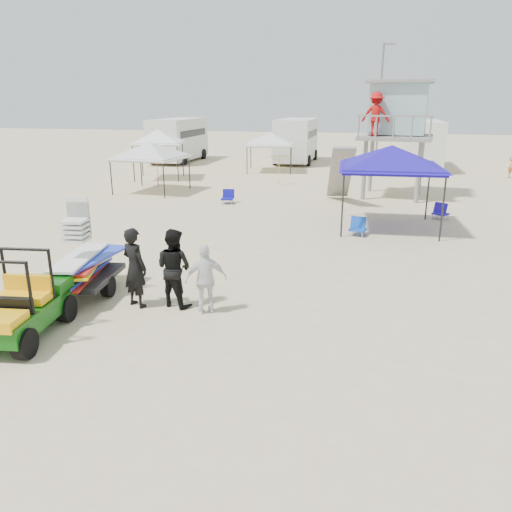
% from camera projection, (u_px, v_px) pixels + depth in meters
% --- Properties ---
extents(ground, '(140.00, 140.00, 0.00)m').
position_uv_depth(ground, '(189.00, 375.00, 8.67)').
color(ground, beige).
rests_on(ground, ground).
extents(utility_cart, '(1.40, 2.39, 1.73)m').
position_uv_depth(utility_cart, '(18.00, 300.00, 9.82)').
color(utility_cart, '#0B4B0B').
rests_on(utility_cart, ground).
extents(surf_trailer, '(1.57, 2.56, 2.12)m').
position_uv_depth(surf_trailer, '(83.00, 262.00, 11.97)').
color(surf_trailer, black).
rests_on(surf_trailer, ground).
extents(man_left, '(0.80, 0.68, 1.87)m').
position_uv_depth(man_left, '(135.00, 268.00, 11.34)').
color(man_left, black).
rests_on(man_left, ground).
extents(man_mid, '(1.05, 0.92, 1.83)m').
position_uv_depth(man_mid, '(174.00, 268.00, 11.39)').
color(man_mid, black).
rests_on(man_mid, ground).
extents(man_right, '(1.00, 0.76, 1.59)m').
position_uv_depth(man_right, '(206.00, 279.00, 11.01)').
color(man_right, white).
rests_on(man_right, ground).
extents(lifeguard_tower, '(3.71, 3.71, 5.37)m').
position_uv_depth(lifeguard_tower, '(395.00, 113.00, 23.80)').
color(lifeguard_tower, gray).
rests_on(lifeguard_tower, ground).
extents(canopy_blue, '(3.64, 3.64, 3.45)m').
position_uv_depth(canopy_blue, '(392.00, 149.00, 17.89)').
color(canopy_blue, black).
rests_on(canopy_blue, ground).
extents(canopy_white_a, '(3.33, 3.33, 2.97)m').
position_uv_depth(canopy_white_a, '(150.00, 145.00, 25.48)').
color(canopy_white_a, black).
rests_on(canopy_white_a, ground).
extents(canopy_white_b, '(3.33, 3.33, 3.34)m').
position_uv_depth(canopy_white_b, '(157.00, 132.00, 29.71)').
color(canopy_white_b, black).
rests_on(canopy_white_b, ground).
extents(canopy_white_c, '(3.39, 3.39, 2.99)m').
position_uv_depth(canopy_white_c, '(270.00, 134.00, 32.95)').
color(canopy_white_c, black).
rests_on(canopy_white_c, ground).
extents(umbrella_a, '(1.88, 1.91, 1.60)m').
position_uv_depth(umbrella_a, '(157.00, 172.00, 27.71)').
color(umbrella_a, red).
rests_on(umbrella_a, ground).
extents(umbrella_b, '(2.67, 2.68, 1.75)m').
position_uv_depth(umbrella_b, '(280.00, 170.00, 27.93)').
color(umbrella_b, gold).
rests_on(umbrella_b, ground).
extents(cone_near, '(0.34, 0.34, 0.50)m').
position_uv_depth(cone_near, '(68.00, 232.00, 17.15)').
color(cone_near, '#FC2507').
rests_on(cone_near, ground).
extents(cone_far, '(0.34, 0.34, 0.50)m').
position_uv_depth(cone_far, '(81.00, 228.00, 17.62)').
color(cone_far, '#F93A07').
rests_on(cone_far, ground).
extents(beach_chair_a, '(0.62, 0.66, 0.64)m').
position_uv_depth(beach_chair_a, '(228.00, 196.00, 23.15)').
color(beach_chair_a, '#0F0D92').
rests_on(beach_chair_a, ground).
extents(beach_chair_b, '(0.64, 0.69, 0.64)m').
position_uv_depth(beach_chair_b, '(358.00, 226.00, 17.66)').
color(beach_chair_b, '#1045B6').
rests_on(beach_chair_b, ground).
extents(beach_chair_c, '(0.73, 0.83, 0.64)m').
position_uv_depth(beach_chair_c, '(440.00, 211.00, 20.11)').
color(beach_chair_c, '#2410B6').
rests_on(beach_chair_c, ground).
extents(rv_far_left, '(2.64, 6.80, 3.25)m').
position_uv_depth(rv_far_left, '(178.00, 138.00, 38.62)').
color(rv_far_left, silver).
rests_on(rv_far_left, ground).
extents(rv_mid_left, '(2.65, 6.50, 3.25)m').
position_uv_depth(rv_mid_left, '(296.00, 139.00, 38.06)').
color(rv_mid_left, silver).
rests_on(rv_mid_left, ground).
extents(rv_mid_right, '(2.64, 7.00, 3.25)m').
position_uv_depth(rv_mid_right, '(421.00, 142.00, 34.71)').
color(rv_mid_right, silver).
rests_on(rv_mid_right, ground).
extents(light_pole_left, '(0.14, 0.14, 8.00)m').
position_uv_depth(light_pole_left, '(379.00, 110.00, 31.92)').
color(light_pole_left, slate).
rests_on(light_pole_left, ground).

